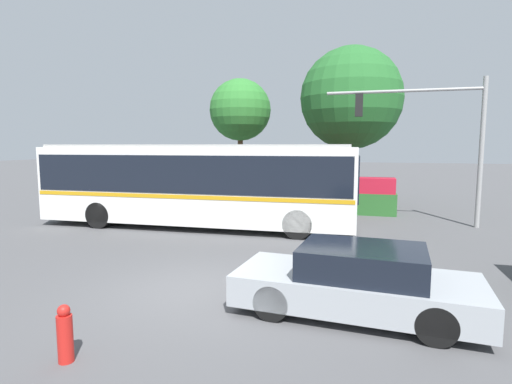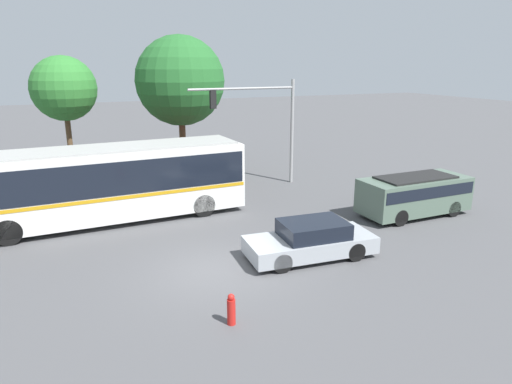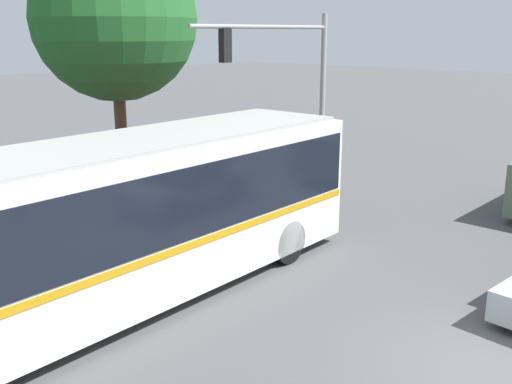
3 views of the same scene
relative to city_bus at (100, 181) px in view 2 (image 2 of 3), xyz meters
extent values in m
plane|color=#4C4C4F|center=(2.81, -6.36, -1.80)|extent=(140.00, 140.00, 0.00)
cube|color=silver|center=(-0.01, 0.00, -0.15)|extent=(12.10, 2.98, 2.81)
cube|color=black|center=(-0.01, 0.00, 0.30)|extent=(11.86, 3.01, 1.35)
cube|color=#C68C14|center=(-0.01, 0.00, -0.48)|extent=(11.98, 3.01, 0.14)
cube|color=black|center=(6.02, 0.21, 0.19)|extent=(0.13, 2.19, 1.58)
cube|color=#9D9D99|center=(-0.01, 0.00, 1.31)|extent=(11.62, 2.76, 0.10)
cylinder|color=black|center=(4.03, 1.28, -1.30)|extent=(1.01, 0.33, 1.00)
cylinder|color=black|center=(4.11, -1.00, -1.30)|extent=(1.01, 0.33, 1.00)
cylinder|color=black|center=(-3.54, 1.02, -1.30)|extent=(1.01, 0.33, 1.00)
cylinder|color=black|center=(-3.46, -1.26, -1.30)|extent=(1.01, 0.33, 1.00)
cube|color=#9EA3A8|center=(6.17, -6.66, -1.34)|extent=(4.55, 2.15, 0.57)
cube|color=black|center=(6.29, -6.67, -0.78)|extent=(2.33, 1.76, 0.54)
cylinder|color=black|center=(4.75, -7.36, -1.48)|extent=(0.67, 0.27, 0.65)
cylinder|color=black|center=(4.87, -5.76, -1.48)|extent=(0.67, 0.27, 0.65)
cylinder|color=black|center=(7.44, -7.56, -1.48)|extent=(0.67, 0.27, 0.65)
cylinder|color=black|center=(7.56, -5.96, -1.48)|extent=(0.67, 0.27, 0.65)
cube|color=#516656|center=(12.64, -4.54, -0.86)|extent=(4.93, 2.01, 1.47)
cube|color=black|center=(12.64, -4.54, -0.53)|extent=(4.73, 2.04, 0.50)
cube|color=black|center=(12.64, -4.54, -0.08)|extent=(3.45, 1.61, 0.08)
cylinder|color=black|center=(11.17, -5.41, -1.45)|extent=(0.70, 0.26, 0.70)
cylinder|color=black|center=(11.16, -3.70, -1.45)|extent=(0.70, 0.26, 0.70)
cylinder|color=black|center=(14.11, -5.39, -1.45)|extent=(0.70, 0.26, 0.70)
cylinder|color=black|center=(14.10, -3.68, -1.45)|extent=(0.70, 0.26, 0.70)
cylinder|color=gray|center=(10.42, 2.74, 1.03)|extent=(0.18, 0.18, 5.67)
cylinder|color=gray|center=(7.52, 2.74, 3.43)|extent=(5.78, 0.12, 0.12)
cube|color=black|center=(5.91, 2.74, 2.93)|extent=(0.30, 0.22, 0.90)
cylinder|color=red|center=(5.91, 2.86, 3.23)|extent=(0.18, 0.02, 0.18)
cylinder|color=yellow|center=(5.91, 2.86, 2.93)|extent=(0.18, 0.02, 0.18)
cylinder|color=green|center=(5.91, 2.86, 2.63)|extent=(0.18, 0.02, 0.18)
cube|color=#286028|center=(3.95, 4.75, -1.31)|extent=(7.33, 1.02, 0.98)
cube|color=#B7192D|center=(3.95, 4.75, -0.48)|extent=(7.18, 0.97, 0.69)
cylinder|color=brown|center=(-0.82, 8.09, 0.14)|extent=(0.30, 0.30, 3.89)
sphere|color=#2D752D|center=(-0.82, 8.09, 3.35)|extent=(3.51, 3.51, 3.51)
cylinder|color=brown|center=(5.40, 7.09, 0.02)|extent=(0.38, 0.38, 3.65)
sphere|color=#236028|center=(5.40, 7.09, 3.70)|extent=(5.13, 5.13, 5.13)
cylinder|color=red|center=(2.20, -9.53, -1.45)|extent=(0.22, 0.22, 0.70)
sphere|color=red|center=(2.20, -9.53, -1.03)|extent=(0.18, 0.18, 0.18)
camera|label=1|loc=(6.33, -14.06, 1.32)|focal=28.07mm
camera|label=2|loc=(-1.36, -19.24, 4.68)|focal=31.85mm
camera|label=3|loc=(-5.63, -9.00, 3.29)|focal=41.36mm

